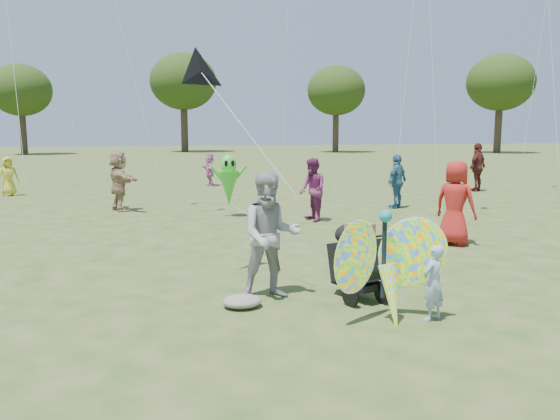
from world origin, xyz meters
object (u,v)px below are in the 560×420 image
object	(u,v)px
adult_man	(270,236)
crowd_d	(119,181)
child_girl	(433,282)
crowd_c	(397,181)
crowd_j	(209,169)
crowd_g	(8,176)
crowd_h	(477,167)
alien_kite	(229,182)
crowd_e	(312,190)
jogging_stroller	(357,255)
butterfly_kite	(387,268)
crowd_a	(455,203)

from	to	relation	value
adult_man	crowd_d	size ratio (longest dim) A/B	1.00
child_girl	crowd_c	xyz separation A→B (m)	(4.03, 9.38, 0.34)
crowd_j	crowd_g	bearing A→B (deg)	-81.47
crowd_h	alien_kite	xyz separation A→B (m)	(-10.48, -4.09, 0.02)
crowd_e	alien_kite	xyz separation A→B (m)	(-2.04, 1.25, 0.13)
crowd_j	jogging_stroller	bearing A→B (deg)	-5.66
crowd_e	butterfly_kite	size ratio (longest dim) A/B	0.96
crowd_e	crowd_h	world-z (taller)	crowd_h
butterfly_kite	crowd_a	bearing A→B (deg)	49.62
crowd_a	butterfly_kite	world-z (taller)	crowd_a
child_girl	adult_man	size ratio (longest dim) A/B	0.54
crowd_c	alien_kite	distance (m)	5.31
crowd_g	alien_kite	distance (m)	9.90
child_girl	crowd_j	xyz separation A→B (m)	(-0.79, 17.79, 0.22)
crowd_h	crowd_j	distance (m)	11.10
crowd_e	crowd_j	size ratio (longest dim) A/B	1.17
crowd_g	crowd_h	bearing A→B (deg)	-33.50
butterfly_kite	child_girl	bearing A→B (deg)	-9.41
butterfly_kite	crowd_e	bearing A→B (deg)	79.75
crowd_g	crowd_e	bearing A→B (deg)	-66.03
adult_man	crowd_a	bearing A→B (deg)	34.02
crowd_d	jogging_stroller	bearing A→B (deg)	178.06
crowd_d	crowd_h	size ratio (longest dim) A/B	0.95
jogging_stroller	butterfly_kite	world-z (taller)	butterfly_kite
crowd_g	alien_kite	bearing A→B (deg)	-68.43
child_girl	alien_kite	world-z (taller)	alien_kite
crowd_j	jogging_stroller	size ratio (longest dim) A/B	1.26
crowd_h	butterfly_kite	distance (m)	16.21
child_girl	crowd_c	bearing A→B (deg)	-139.21
adult_man	crowd_a	world-z (taller)	adult_man
child_girl	adult_man	distance (m)	2.32
adult_man	crowd_a	xyz separation A→B (m)	(4.56, 2.65, -0.02)
crowd_h	child_girl	bearing A→B (deg)	23.95
adult_man	crowd_e	world-z (taller)	adult_man
crowd_j	alien_kite	xyz separation A→B (m)	(-0.47, -8.88, 0.26)
crowd_c	jogging_stroller	size ratio (longest dim) A/B	1.47
crowd_h	crowd_j	size ratio (longest dim) A/B	1.33
jogging_stroller	alien_kite	distance (m)	7.81
crowd_a	jogging_stroller	xyz separation A→B (m)	(-3.36, -2.93, -0.27)
jogging_stroller	alien_kite	world-z (taller)	alien_kite
jogging_stroller	alien_kite	bearing A→B (deg)	74.01
crowd_e	adult_man	bearing A→B (deg)	-28.12
adult_man	crowd_g	bearing A→B (deg)	118.61
crowd_a	crowd_h	distance (m)	11.01
crowd_j	jogging_stroller	xyz separation A→B (m)	(0.21, -16.65, -0.10)
crowd_a	alien_kite	bearing A→B (deg)	5.24
crowd_a	crowd_g	xyz separation A→B (m)	(-11.17, 11.70, -0.17)
jogging_stroller	butterfly_kite	xyz separation A→B (m)	(-0.02, -1.04, 0.08)
crowd_j	crowd_h	bearing A→B (deg)	58.03
crowd_d	child_girl	bearing A→B (deg)	178.73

